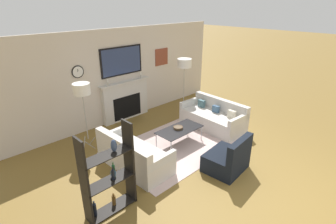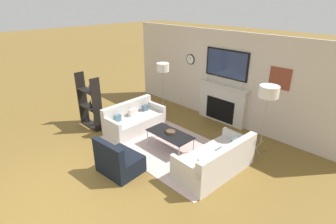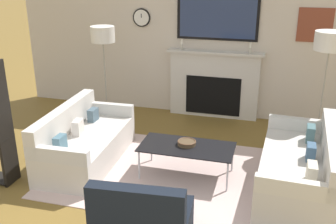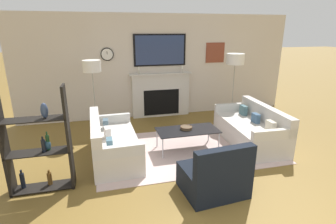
{
  "view_description": "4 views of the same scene",
  "coord_description": "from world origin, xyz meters",
  "px_view_note": "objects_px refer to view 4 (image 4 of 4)",
  "views": [
    {
      "loc": [
        -4.27,
        -1.17,
        3.37
      ],
      "look_at": [
        -0.19,
        3.03,
        0.88
      ],
      "focal_mm": 28.0,
      "sensor_mm": 36.0,
      "label": 1
    },
    {
      "loc": [
        4.09,
        -1.24,
        3.54
      ],
      "look_at": [
        -0.33,
        3.11,
        0.81
      ],
      "focal_mm": 28.0,
      "sensor_mm": 36.0,
      "label": 2
    },
    {
      "loc": [
        1.01,
        -1.61,
        2.61
      ],
      "look_at": [
        -0.26,
        2.94,
        0.82
      ],
      "focal_mm": 42.0,
      "sensor_mm": 36.0,
      "label": 3
    },
    {
      "loc": [
        -1.53,
        -1.72,
        2.3
      ],
      "look_at": [
        -0.33,
        3.0,
        0.76
      ],
      "focal_mm": 28.0,
      "sensor_mm": 36.0,
      "label": 4
    }
  ],
  "objects_px": {
    "couch_left": "(112,144)",
    "decorative_bowl": "(186,128)",
    "floor_lamp_left": "(92,67)",
    "couch_right": "(251,130)",
    "shelf_unit": "(39,144)",
    "coffee_table": "(188,131)",
    "floor_lamp_right": "(235,60)",
    "armchair": "(215,177)"
  },
  "relations": [
    {
      "from": "coffee_table",
      "to": "couch_left",
      "type": "bearing_deg",
      "value": 179.99
    },
    {
      "from": "couch_right",
      "to": "decorative_bowl",
      "type": "relative_size",
      "value": 7.75
    },
    {
      "from": "floor_lamp_right",
      "to": "couch_left",
      "type": "bearing_deg",
      "value": -155.56
    },
    {
      "from": "floor_lamp_left",
      "to": "armchair",
      "type": "bearing_deg",
      "value": -60.33
    },
    {
      "from": "couch_right",
      "to": "shelf_unit",
      "type": "xyz_separation_m",
      "value": [
        -3.91,
        -0.76,
        0.44
      ]
    },
    {
      "from": "coffee_table",
      "to": "floor_lamp_right",
      "type": "xyz_separation_m",
      "value": [
        1.7,
        1.44,
        1.18
      ]
    },
    {
      "from": "couch_right",
      "to": "shelf_unit",
      "type": "distance_m",
      "value": 4.01
    },
    {
      "from": "coffee_table",
      "to": "shelf_unit",
      "type": "height_order",
      "value": "shelf_unit"
    },
    {
      "from": "couch_right",
      "to": "floor_lamp_right",
      "type": "distance_m",
      "value": 1.96
    },
    {
      "from": "couch_left",
      "to": "armchair",
      "type": "height_order",
      "value": "armchair"
    },
    {
      "from": "couch_left",
      "to": "decorative_bowl",
      "type": "height_order",
      "value": "couch_left"
    },
    {
      "from": "coffee_table",
      "to": "decorative_bowl",
      "type": "xyz_separation_m",
      "value": [
        -0.01,
        0.04,
        0.06
      ]
    },
    {
      "from": "couch_left",
      "to": "floor_lamp_left",
      "type": "relative_size",
      "value": 1.04
    },
    {
      "from": "couch_right",
      "to": "coffee_table",
      "type": "xyz_separation_m",
      "value": [
        -1.41,
        0.0,
        0.11
      ]
    },
    {
      "from": "coffee_table",
      "to": "shelf_unit",
      "type": "distance_m",
      "value": 2.64
    },
    {
      "from": "couch_left",
      "to": "shelf_unit",
      "type": "bearing_deg",
      "value": -144.15
    },
    {
      "from": "floor_lamp_right",
      "to": "decorative_bowl",
      "type": "bearing_deg",
      "value": -140.89
    },
    {
      "from": "couch_left",
      "to": "floor_lamp_right",
      "type": "height_order",
      "value": "floor_lamp_right"
    },
    {
      "from": "couch_right",
      "to": "coffee_table",
      "type": "height_order",
      "value": "couch_right"
    },
    {
      "from": "decorative_bowl",
      "to": "shelf_unit",
      "type": "height_order",
      "value": "shelf_unit"
    },
    {
      "from": "floor_lamp_left",
      "to": "shelf_unit",
      "type": "bearing_deg",
      "value": -109.01
    },
    {
      "from": "couch_left",
      "to": "floor_lamp_left",
      "type": "height_order",
      "value": "floor_lamp_left"
    },
    {
      "from": "couch_right",
      "to": "armchair",
      "type": "distance_m",
      "value": 2.11
    },
    {
      "from": "armchair",
      "to": "shelf_unit",
      "type": "bearing_deg",
      "value": 163.11
    },
    {
      "from": "armchair",
      "to": "floor_lamp_left",
      "type": "bearing_deg",
      "value": 119.67
    },
    {
      "from": "armchair",
      "to": "floor_lamp_left",
      "type": "relative_size",
      "value": 0.56
    },
    {
      "from": "armchair",
      "to": "decorative_bowl",
      "type": "height_order",
      "value": "armchair"
    },
    {
      "from": "decorative_bowl",
      "to": "couch_left",
      "type": "bearing_deg",
      "value": -178.34
    },
    {
      "from": "decorative_bowl",
      "to": "coffee_table",
      "type": "bearing_deg",
      "value": -73.31
    },
    {
      "from": "floor_lamp_right",
      "to": "shelf_unit",
      "type": "distance_m",
      "value": 4.82
    },
    {
      "from": "couch_left",
      "to": "shelf_unit",
      "type": "distance_m",
      "value": 1.37
    },
    {
      "from": "couch_left",
      "to": "decorative_bowl",
      "type": "distance_m",
      "value": 1.46
    },
    {
      "from": "couch_right",
      "to": "shelf_unit",
      "type": "relative_size",
      "value": 1.19
    },
    {
      "from": "armchair",
      "to": "decorative_bowl",
      "type": "distance_m",
      "value": 1.55
    },
    {
      "from": "couch_right",
      "to": "floor_lamp_left",
      "type": "relative_size",
      "value": 1.12
    },
    {
      "from": "coffee_table",
      "to": "floor_lamp_left",
      "type": "relative_size",
      "value": 0.72
    },
    {
      "from": "decorative_bowl",
      "to": "floor_lamp_right",
      "type": "distance_m",
      "value": 2.48
    },
    {
      "from": "couch_right",
      "to": "floor_lamp_left",
      "type": "bearing_deg",
      "value": 155.53
    },
    {
      "from": "coffee_table",
      "to": "decorative_bowl",
      "type": "bearing_deg",
      "value": 106.69
    },
    {
      "from": "armchair",
      "to": "shelf_unit",
      "type": "relative_size",
      "value": 0.6
    },
    {
      "from": "armchair",
      "to": "coffee_table",
      "type": "bearing_deg",
      "value": 86.9
    },
    {
      "from": "couch_right",
      "to": "decorative_bowl",
      "type": "bearing_deg",
      "value": 178.29
    }
  ]
}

